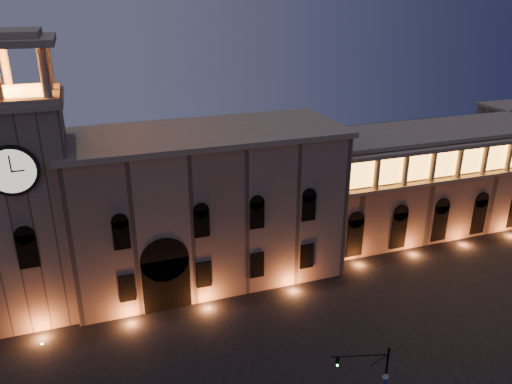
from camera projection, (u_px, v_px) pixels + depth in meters
government_building at (206, 206)px, 56.95m from camera, size 30.80×12.80×17.60m
clock_tower at (25, 199)px, 49.05m from camera, size 9.80×9.80×32.40m
colonnade_wing at (440, 178)px, 69.72m from camera, size 40.60×11.50×14.50m
traffic_light at (375, 380)px, 38.77m from camera, size 4.56×1.49×6.45m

